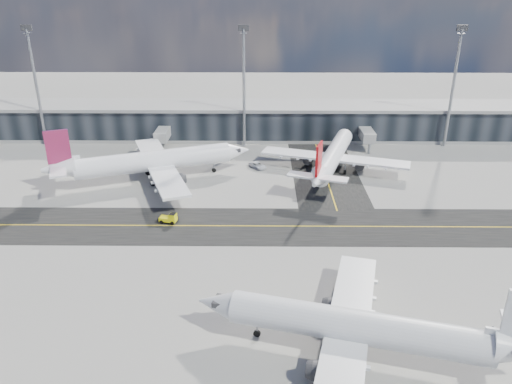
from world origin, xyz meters
TOP-DOWN VIEW (x-y plane):
  - ground at (0.00, 0.00)m, footprint 300.00×300.00m
  - taxiway_lanes at (3.91, 10.74)m, footprint 180.00×63.00m
  - terminal_concourse at (0.04, 54.93)m, footprint 152.00×19.80m
  - floodlight_masts at (0.00, 48.00)m, footprint 102.50×0.70m
  - airliner_af at (-18.47, 24.56)m, footprint 40.92×35.38m
  - airliner_redtail at (19.59, 29.50)m, footprint 31.85×36.92m
  - airliner_near at (15.26, -27.31)m, footprint 37.59×32.33m
  - baggage_tug at (-11.55, 4.97)m, footprint 3.20×2.09m
  - service_van at (3.41, 31.83)m, footprint 4.50×4.96m

SIDE VIEW (x-z plane):
  - ground at x=0.00m, z-range 0.00..0.00m
  - taxiway_lanes at x=3.91m, z-range -0.01..0.03m
  - service_van at x=3.41m, z-range 0.00..1.28m
  - baggage_tug at x=-11.55m, z-range 0.00..1.85m
  - airliner_redtail at x=19.59m, z-range -1.90..9.29m
  - airliner_near at x=15.26m, z-range -1.91..9.35m
  - terminal_concourse at x=0.04m, z-range -0.31..8.49m
  - airliner_af at x=-18.47m, z-range -2.13..10.41m
  - floodlight_masts at x=0.00m, z-range 1.16..30.06m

